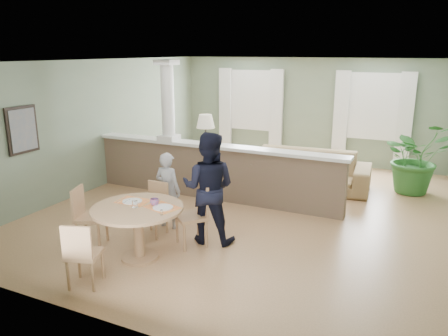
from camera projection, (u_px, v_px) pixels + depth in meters
The scene contains 12 objects.
ground at pixel (251, 208), 8.24m from camera, with size 8.00×8.00×0.00m, color tan.
room_shell at pixel (263, 108), 8.33m from camera, with size 7.02×8.02×2.71m.
pony_wall at pixel (209, 164), 8.64m from camera, with size 5.32×0.38×2.70m.
sofa at pixel (304, 170), 9.37m from camera, with size 2.72×1.07×0.80m, color olive.
houseplant at pixel (416, 157), 8.98m from camera, with size 1.34×1.16×1.49m, color #2C6829.
dining_table at pixel (138, 218), 6.10m from camera, with size 1.28×1.28×0.87m.
chair_far_boy at pixel (155, 206), 6.99m from camera, with size 0.39×0.39×0.85m.
chair_far_man at pixel (196, 212), 6.57m from camera, with size 0.60×0.60×0.95m.
chair_near at pixel (81, 252), 5.36m from camera, with size 0.50×0.50×0.87m.
chair_side at pixel (86, 214), 6.56m from camera, with size 0.53×0.53×0.91m.
child_person at pixel (168, 190), 7.20m from camera, with size 0.47×0.31×1.28m, color gray.
man_person at pixel (209, 188), 6.61m from camera, with size 0.84×0.65×1.72m, color black.
Camera 1 is at (2.86, -7.23, 2.88)m, focal length 35.00 mm.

